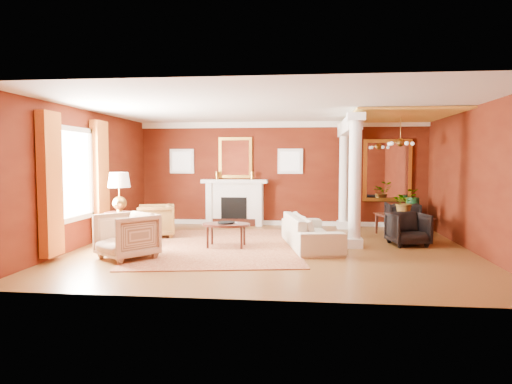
# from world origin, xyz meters

# --- Properties ---
(ground) EXTENTS (8.00, 8.00, 0.00)m
(ground) POSITION_xyz_m (0.00, 0.00, 0.00)
(ground) COLOR brown
(ground) RESTS_ON ground
(room_shell) EXTENTS (8.04, 7.04, 2.92)m
(room_shell) POSITION_xyz_m (0.00, 0.00, 2.02)
(room_shell) COLOR #5B1D0C
(room_shell) RESTS_ON ground
(fireplace) EXTENTS (1.85, 0.42, 1.29)m
(fireplace) POSITION_xyz_m (-1.30, 3.32, 0.65)
(fireplace) COLOR white
(fireplace) RESTS_ON ground
(overmantel_mirror) EXTENTS (0.95, 0.07, 1.15)m
(overmantel_mirror) POSITION_xyz_m (-1.30, 3.45, 1.90)
(overmantel_mirror) COLOR gold
(overmantel_mirror) RESTS_ON fireplace
(flank_window_left) EXTENTS (0.70, 0.07, 0.70)m
(flank_window_left) POSITION_xyz_m (-2.85, 3.46, 1.80)
(flank_window_left) COLOR white
(flank_window_left) RESTS_ON room_shell
(flank_window_right) EXTENTS (0.70, 0.07, 0.70)m
(flank_window_right) POSITION_xyz_m (0.25, 3.46, 1.80)
(flank_window_right) COLOR white
(flank_window_right) RESTS_ON room_shell
(left_window) EXTENTS (0.21, 2.55, 2.60)m
(left_window) POSITION_xyz_m (-3.89, -0.60, 1.42)
(left_window) COLOR white
(left_window) RESTS_ON room_shell
(column_front) EXTENTS (0.36, 0.36, 2.80)m
(column_front) POSITION_xyz_m (1.70, 0.30, 1.43)
(column_front) COLOR white
(column_front) RESTS_ON ground
(column_back) EXTENTS (0.36, 0.36, 2.80)m
(column_back) POSITION_xyz_m (1.70, 3.00, 1.43)
(column_back) COLOR white
(column_back) RESTS_ON ground
(header_beam) EXTENTS (0.30, 3.20, 0.32)m
(header_beam) POSITION_xyz_m (1.70, 1.90, 2.62)
(header_beam) COLOR white
(header_beam) RESTS_ON column_front
(amber_ceiling) EXTENTS (2.30, 3.40, 0.04)m
(amber_ceiling) POSITION_xyz_m (2.85, 1.75, 2.87)
(amber_ceiling) COLOR #EBB845
(amber_ceiling) RESTS_ON room_shell
(dining_mirror) EXTENTS (1.30, 0.07, 1.70)m
(dining_mirror) POSITION_xyz_m (2.90, 3.45, 1.55)
(dining_mirror) COLOR gold
(dining_mirror) RESTS_ON room_shell
(chandelier) EXTENTS (0.60, 0.62, 0.75)m
(chandelier) POSITION_xyz_m (2.90, 1.80, 2.25)
(chandelier) COLOR #A67C34
(chandelier) RESTS_ON room_shell
(crown_trim) EXTENTS (8.00, 0.08, 0.16)m
(crown_trim) POSITION_xyz_m (0.00, 3.46, 2.82)
(crown_trim) COLOR white
(crown_trim) RESTS_ON room_shell
(base_trim) EXTENTS (8.00, 0.08, 0.12)m
(base_trim) POSITION_xyz_m (0.00, 3.46, 0.06)
(base_trim) COLOR white
(base_trim) RESTS_ON ground
(rug) EXTENTS (3.98, 4.89, 0.02)m
(rug) POSITION_xyz_m (-1.22, 0.15, 0.01)
(rug) COLOR maroon
(rug) RESTS_ON ground
(sofa) EXTENTS (1.12, 2.39, 0.90)m
(sofa) POSITION_xyz_m (0.80, 0.25, 0.45)
(sofa) COLOR #F1E7CA
(sofa) RESTS_ON ground
(armchair_leopard) EXTENTS (0.99, 1.03, 0.86)m
(armchair_leopard) POSITION_xyz_m (-2.85, 1.11, 0.43)
(armchair_leopard) COLOR black
(armchair_leopard) RESTS_ON ground
(armchair_stripe) EXTENTS (1.25, 1.24, 0.94)m
(armchair_stripe) POSITION_xyz_m (-2.62, -1.25, 0.47)
(armchair_stripe) COLOR tan
(armchair_stripe) RESTS_ON ground
(coffee_table) EXTENTS (1.00, 1.00, 0.51)m
(coffee_table) POSITION_xyz_m (-0.97, 0.02, 0.46)
(coffee_table) COLOR black
(coffee_table) RESTS_ON ground
(coffee_book) EXTENTS (0.15, 0.06, 0.21)m
(coffee_book) POSITION_xyz_m (-0.89, 0.04, 0.61)
(coffee_book) COLOR black
(coffee_book) RESTS_ON coffee_table
(side_table) EXTENTS (0.63, 0.63, 1.57)m
(side_table) POSITION_xyz_m (-3.23, -0.09, 1.07)
(side_table) COLOR black
(side_table) RESTS_ON ground
(dining_table) EXTENTS (0.96, 1.56, 0.82)m
(dining_table) POSITION_xyz_m (3.01, 1.72, 0.41)
(dining_table) COLOR black
(dining_table) RESTS_ON ground
(dining_chair_near) EXTENTS (0.89, 0.85, 0.78)m
(dining_chair_near) POSITION_xyz_m (2.88, 0.68, 0.39)
(dining_chair_near) COLOR black
(dining_chair_near) RESTS_ON ground
(dining_chair_far) EXTENTS (0.79, 0.74, 0.81)m
(dining_chair_far) POSITION_xyz_m (3.18, 2.76, 0.41)
(dining_chair_far) COLOR black
(dining_chair_far) RESTS_ON ground
(green_urn) EXTENTS (0.36, 0.36, 0.87)m
(green_urn) POSITION_xyz_m (3.49, 3.00, 0.34)
(green_urn) COLOR #133C1B
(green_urn) RESTS_ON ground
(potted_plant) EXTENTS (0.78, 0.82, 0.50)m
(potted_plant) POSITION_xyz_m (3.02, 1.79, 1.07)
(potted_plant) COLOR #26591E
(potted_plant) RESTS_ON dining_table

